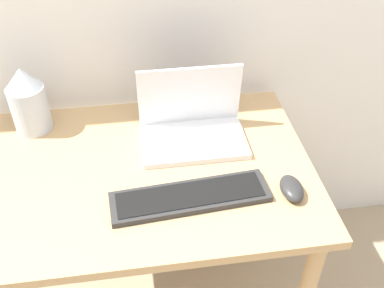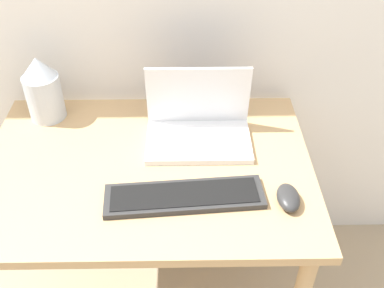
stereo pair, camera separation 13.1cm
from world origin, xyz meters
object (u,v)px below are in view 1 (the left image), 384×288
Objects in this scene: laptop at (192,125)px; keyboard at (190,197)px; mouse at (292,188)px; vase at (28,100)px.

keyboard is (-0.05, -0.28, -0.04)m from laptop.
vase is at bearing 150.87° from mouse.
mouse reaches higher than keyboard.
laptop is 1.46× the size of vase.
keyboard is at bearing 176.28° from mouse.
keyboard is 0.64m from vase.
laptop reaches higher than vase.
vase is (-0.48, 0.41, 0.10)m from keyboard.
keyboard is 4.33× the size of mouse.
laptop is 0.29m from keyboard.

